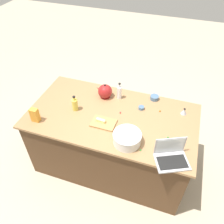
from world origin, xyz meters
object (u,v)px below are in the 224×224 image
mixing_bowl_large (127,138)px  cutting_board (104,123)px  laptop (171,156)px  ramekin_medium (154,98)px  bottle_vinegar (119,92)px  kettle (105,91)px  candy_bag (35,115)px  bottle_oil (75,104)px  ramekin_small (141,108)px  butter_stick_left (101,120)px  kitchen_timer (184,111)px

mixing_bowl_large → cutting_board: (0.32, -0.18, -0.06)m
laptop → ramekin_medium: 0.92m
bottle_vinegar → cutting_board: size_ratio=0.83×
kettle → candy_bag: 0.89m
bottle_oil → cutting_board: 0.42m
ramekin_small → ramekin_medium: (-0.11, -0.23, 0.01)m
mixing_bowl_large → bottle_oil: bearing=-22.2°
bottle_oil → candy_bag: size_ratio=1.17×
laptop → kettle: bearing=-37.4°
kettle → ramekin_small: 0.50m
bottle_oil → kettle: (-0.25, -0.35, -0.00)m
bottle_oil → bottle_vinegar: bottle_vinegar is taller
butter_stick_left → kitchen_timer: kitchen_timer is taller
mixing_bowl_large → bottle_oil: bottle_oil is taller
kettle → ramekin_small: size_ratio=3.04×
cutting_board → ramekin_small: ramekin_small is taller
cutting_board → ramekin_medium: ramekin_medium is taller
laptop → cutting_board: bearing=-17.6°
cutting_board → ramekin_small: 0.51m
cutting_board → candy_bag: bearing=15.1°
bottle_vinegar → kitchen_timer: (-0.80, 0.04, -0.05)m
mixing_bowl_large → bottle_vinegar: 0.73m
mixing_bowl_large → candy_bag: bearing=1.1°
kettle → ramekin_small: bearing=170.1°
bottle_vinegar → kettle: size_ratio=1.06×
laptop → ramekin_small: (0.44, -0.63, -0.03)m
candy_bag → mixing_bowl_large: bearing=-178.9°
bottle_vinegar → kettle: (0.18, 0.03, -0.01)m
bottle_vinegar → kitchen_timer: size_ratio=2.93×
candy_bag → kitchen_timer: bearing=-157.4°
bottle_vinegar → kitchen_timer: bearing=177.3°
ramekin_small → candy_bag: candy_bag is taller
cutting_board → ramekin_medium: 0.76m
cutting_board → butter_stick_left: butter_stick_left is taller
ramekin_medium → bottle_vinegar: bearing=15.2°
kitchen_timer → candy_bag: size_ratio=0.45×
butter_stick_left → ramekin_medium: bearing=-128.8°
bottle_oil → kettle: bottle_oil is taller
mixing_bowl_large → ramekin_small: size_ratio=4.20×
butter_stick_left → candy_bag: candy_bag is taller
laptop → ramekin_small: laptop is taller
bottle_vinegar → kettle: 0.18m
butter_stick_left → kitchen_timer: 0.98m
mixing_bowl_large → candy_bag: candy_bag is taller
bottle_oil → kitchen_timer: 1.28m
bottle_oil → candy_bag: (0.34, 0.32, 0.01)m
kitchen_timer → mixing_bowl_large: bearing=51.2°
cutting_board → candy_bag: (0.74, 0.20, 0.08)m
bottle_oil → kitchen_timer: bottle_oil is taller
mixing_bowl_large → kettle: (0.47, -0.64, 0.01)m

